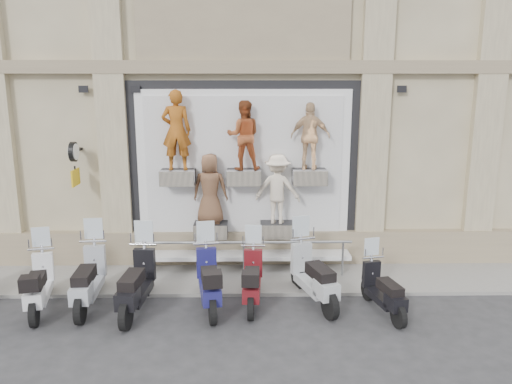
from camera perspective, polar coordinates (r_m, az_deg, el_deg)
ground at (r=10.05m, az=-1.46°, el=-14.29°), size 90.00×90.00×0.00m
sidewalk at (r=11.94m, az=-1.36°, el=-9.54°), size 16.00×2.20×0.08m
building at (r=16.02m, az=-1.34°, el=17.84°), size 14.00×8.60×12.00m
shop_vitrine at (r=11.90m, az=-1.25°, el=2.18°), size 5.60×0.84×4.30m
guard_rail at (r=11.69m, az=-1.38°, el=-7.80°), size 5.06×0.10×0.93m
clock_sign_bracket at (r=12.23m, az=-20.05°, el=3.67°), size 0.10×0.80×1.02m
scooter_b at (r=10.96m, az=-23.65°, el=-8.56°), size 0.97×2.01×1.57m
scooter_c at (r=10.77m, az=-18.68°, el=-8.17°), size 0.75×2.12×1.69m
scooter_d at (r=10.28m, az=-13.56°, el=-8.83°), size 0.75×2.13×1.70m
scooter_e at (r=10.22m, az=-5.43°, el=-8.79°), size 0.91×2.10×1.65m
scooter_f at (r=10.33m, az=-0.44°, el=-8.84°), size 0.64×1.91×1.53m
scooter_g at (r=10.42m, az=6.62°, el=-8.22°), size 1.22×2.18×1.70m
scooter_h at (r=10.29m, az=14.39°, el=-9.74°), size 0.89×1.79×1.40m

